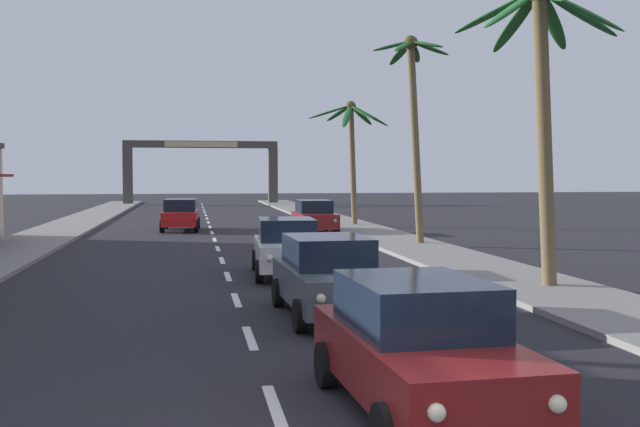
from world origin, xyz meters
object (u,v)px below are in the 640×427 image
at_px(sedan_fifth_in_queue, 287,247).
at_px(sedan_oncoming_far, 181,215).
at_px(palm_right_farthest, 352,134).
at_px(town_gateway_arch, 201,163).
at_px(sedan_lead_at_stop_bar, 419,346).
at_px(palm_right_second, 542,73).
at_px(sedan_parked_nearest_kerb, 314,216).
at_px(sedan_third_in_queue, 329,276).
at_px(palm_right_third, 413,97).

relative_size(sedan_fifth_in_queue, sedan_oncoming_far, 1.00).
bearing_deg(palm_right_farthest, town_gateway_arch, 103.42).
relative_size(sedan_lead_at_stop_bar, palm_right_second, 0.57).
height_order(sedan_oncoming_far, sedan_parked_nearest_kerb, same).
bearing_deg(town_gateway_arch, palm_right_second, -82.34).
bearing_deg(sedan_lead_at_stop_bar, sedan_oncoming_far, 96.07).
distance_m(sedan_third_in_queue, palm_right_third, 16.63).
distance_m(sedan_fifth_in_queue, sedan_oncoming_far, 18.69).
relative_size(sedan_fifth_in_queue, palm_right_second, 0.57).
height_order(sedan_fifth_in_queue, palm_right_second, palm_right_second).
distance_m(sedan_lead_at_stop_bar, palm_right_third, 22.49).
xyz_separation_m(sedan_fifth_in_queue, sedan_parked_nearest_kerb, (3.37, 15.41, 0.00)).
height_order(sedan_fifth_in_queue, sedan_parked_nearest_kerb, same).
relative_size(sedan_oncoming_far, palm_right_second, 0.57).
relative_size(palm_right_second, palm_right_third, 0.91).
distance_m(sedan_oncoming_far, town_gateway_arch, 35.47).
relative_size(sedan_parked_nearest_kerb, town_gateway_arch, 0.29).
distance_m(sedan_third_in_queue, palm_right_farthest, 27.56).
bearing_deg(sedan_lead_at_stop_bar, palm_right_third, 73.30).
relative_size(sedan_third_in_queue, sedan_fifth_in_queue, 1.00).
relative_size(sedan_fifth_in_queue, palm_right_third, 0.52).
height_order(palm_right_third, palm_right_farthest, palm_right_third).
bearing_deg(sedan_parked_nearest_kerb, town_gateway_arch, 97.59).
xyz_separation_m(sedan_fifth_in_queue, town_gateway_arch, (-1.73, 53.67, 3.30)).
xyz_separation_m(sedan_oncoming_far, palm_right_second, (9.35, -22.33, 4.68)).
bearing_deg(sedan_parked_nearest_kerb, sedan_third_in_queue, -98.62).
height_order(sedan_oncoming_far, town_gateway_arch, town_gateway_arch).
relative_size(sedan_oncoming_far, palm_right_third, 0.52).
relative_size(palm_right_third, palm_right_farthest, 1.21).
bearing_deg(sedan_oncoming_far, palm_right_third, -47.15).
distance_m(sedan_third_in_queue, palm_right_second, 7.98).
distance_m(sedan_oncoming_far, palm_right_third, 15.09).
bearing_deg(sedan_fifth_in_queue, palm_right_third, 51.95).
bearing_deg(sedan_third_in_queue, palm_right_third, 66.75).
height_order(sedan_lead_at_stop_bar, town_gateway_arch, town_gateway_arch).
distance_m(sedan_third_in_queue, sedan_parked_nearest_kerb, 22.11).
bearing_deg(sedan_oncoming_far, sedan_lead_at_stop_bar, -83.93).
height_order(sedan_third_in_queue, palm_right_third, palm_right_third).
bearing_deg(palm_right_third, palm_right_farthest, 89.90).
bearing_deg(sedan_third_in_queue, sedan_parked_nearest_kerb, 81.38).
bearing_deg(sedan_parked_nearest_kerb, sedan_oncoming_far, 155.99).
bearing_deg(sedan_fifth_in_queue, town_gateway_arch, 91.84).
height_order(sedan_fifth_in_queue, palm_right_farthest, palm_right_farthest).
distance_m(sedan_lead_at_stop_bar, sedan_oncoming_far, 31.47).
xyz_separation_m(palm_right_second, town_gateway_arch, (-7.75, 57.62, -1.38)).
distance_m(sedan_fifth_in_queue, town_gateway_arch, 53.80).
bearing_deg(sedan_oncoming_far, town_gateway_arch, 87.41).
xyz_separation_m(palm_right_second, palm_right_third, (0.26, 11.97, 0.61)).
relative_size(sedan_lead_at_stop_bar, palm_right_farthest, 0.63).
distance_m(sedan_lead_at_stop_bar, town_gateway_arch, 66.69).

